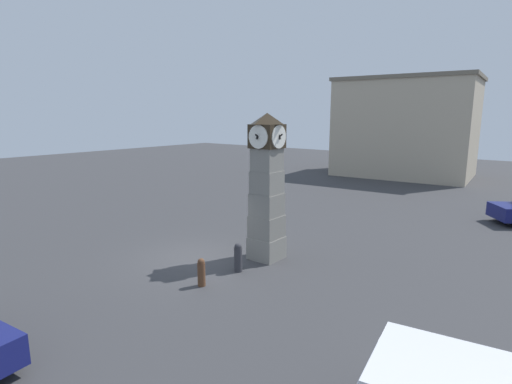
{
  "coord_description": "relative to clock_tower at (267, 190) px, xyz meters",
  "views": [
    {
      "loc": [
        10.59,
        -9.7,
        5.3
      ],
      "look_at": [
        0.84,
        2.69,
        2.23
      ],
      "focal_mm": 28.0,
      "sensor_mm": 36.0,
      "label": 1
    }
  ],
  "objects": [
    {
      "name": "clock_tower",
      "position": [
        0.0,
        0.0,
        0.0
      ],
      "size": [
        1.36,
        1.31,
        5.36
      ],
      "color": "gray",
      "rests_on": "ground_plane"
    },
    {
      "name": "bollard_mid_row",
      "position": [
        -0.12,
        -3.25,
        -2.15
      ],
      "size": [
        0.25,
        0.25,
        0.91
      ],
      "color": "brown",
      "rests_on": "ground_plane"
    },
    {
      "name": "ground_plane",
      "position": [
        -2.09,
        -1.73,
        -2.61
      ],
      "size": [
        88.96,
        88.96,
        0.0
      ],
      "primitive_type": "plane",
      "color": "#38383A"
    },
    {
      "name": "bollard_near_tower",
      "position": [
        0.01,
        -1.64,
        -2.1
      ],
      "size": [
        0.28,
        0.28,
        1.01
      ],
      "color": "#333338",
      "rests_on": "ground_plane"
    },
    {
      "name": "warehouse_blue_far",
      "position": [
        -3.03,
        24.41,
        1.59
      ],
      "size": [
        11.79,
        8.88,
        8.39
      ],
      "color": "#B7A88E",
      "rests_on": "ground_plane"
    }
  ]
}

